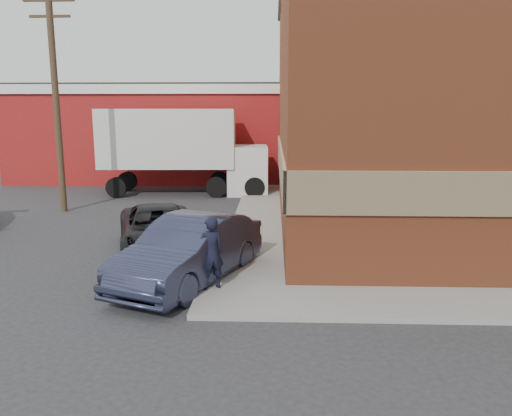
% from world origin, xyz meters
% --- Properties ---
extents(ground, '(90.00, 90.00, 0.00)m').
position_xyz_m(ground, '(0.00, 0.00, 0.00)').
color(ground, '#28282B').
rests_on(ground, ground).
extents(brick_building, '(14.25, 18.25, 9.36)m').
position_xyz_m(brick_building, '(8.50, 9.00, 4.68)').
color(brick_building, '#984727').
rests_on(brick_building, ground).
extents(sidewalk_west, '(1.80, 18.00, 0.12)m').
position_xyz_m(sidewalk_west, '(0.60, 9.00, 0.06)').
color(sidewalk_west, gray).
rests_on(sidewalk_west, ground).
extents(warehouse, '(16.30, 8.30, 5.60)m').
position_xyz_m(warehouse, '(-6.00, 20.00, 2.81)').
color(warehouse, maroon).
rests_on(warehouse, ground).
extents(utility_pole, '(2.00, 0.26, 9.00)m').
position_xyz_m(utility_pole, '(-7.50, 9.00, 4.75)').
color(utility_pole, '#4F3B27').
rests_on(utility_pole, ground).
extents(man, '(0.72, 0.63, 1.66)m').
position_xyz_m(man, '(-0.20, -0.25, 0.95)').
color(man, black).
rests_on(man, sidewalk_south).
extents(sedan, '(3.38, 5.12, 1.59)m').
position_xyz_m(sedan, '(-0.80, 0.50, 0.80)').
color(sedan, '#2A2F47').
rests_on(sedan, ground).
extents(suv_a, '(3.49, 5.21, 1.33)m').
position_xyz_m(suv_a, '(-2.19, 3.21, 0.66)').
color(suv_a, black).
rests_on(suv_a, ground).
extents(box_truck, '(8.61, 2.96, 4.20)m').
position_xyz_m(box_truck, '(-3.18, 13.62, 2.42)').
color(box_truck, silver).
rests_on(box_truck, ground).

